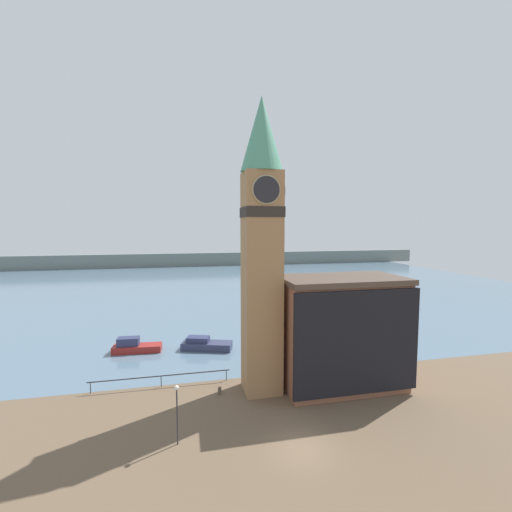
# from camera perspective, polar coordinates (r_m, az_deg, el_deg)

# --- Properties ---
(ground_plane) EXTENTS (160.00, 160.00, 0.00)m
(ground_plane) POSITION_cam_1_polar(r_m,az_deg,el_deg) (27.06, 7.66, -29.21)
(ground_plane) COLOR brown
(water) EXTENTS (160.00, 120.00, 0.00)m
(water) POSITION_cam_1_polar(r_m,az_deg,el_deg) (94.26, -7.48, -4.35)
(water) COLOR slate
(water) RESTS_ON ground_plane
(far_shoreline) EXTENTS (180.00, 3.00, 5.00)m
(far_shoreline) POSITION_cam_1_polar(r_m,az_deg,el_deg) (133.53, -8.97, -0.55)
(far_shoreline) COLOR slate
(far_shoreline) RESTS_ON water
(pier_railing) EXTENTS (13.03, 0.08, 1.09)m
(pier_railing) POSITION_cam_1_polar(r_m,az_deg,el_deg) (35.49, -15.55, -18.83)
(pier_railing) COLOR #232328
(pier_railing) RESTS_ON ground_plane
(clock_tower) EXTENTS (3.77, 3.77, 26.51)m
(clock_tower) POSITION_cam_1_polar(r_m,az_deg,el_deg) (30.67, 0.96, 2.95)
(clock_tower) COLOR #9E754C
(clock_tower) RESTS_ON ground_plane
(pier_building) EXTENTS (11.62, 6.66, 10.46)m
(pier_building) POSITION_cam_1_polar(r_m,az_deg,el_deg) (34.16, 14.05, -12.09)
(pier_building) COLOR #935B42
(pier_building) RESTS_ON ground_plane
(boat_near) EXTENTS (6.43, 3.81, 1.57)m
(boat_near) POSITION_cam_1_polar(r_m,az_deg,el_deg) (44.09, -8.44, -14.40)
(boat_near) COLOR #333856
(boat_near) RESTS_ON water
(boat_far) EXTENTS (5.79, 2.24, 1.81)m
(boat_far) POSITION_cam_1_polar(r_m,az_deg,el_deg) (45.30, -19.54, -14.03)
(boat_far) COLOR maroon
(boat_far) RESTS_ON water
(mooring_bollard_near) EXTENTS (0.33, 0.33, 0.73)m
(mooring_bollard_near) POSITION_cam_1_polar(r_m,az_deg,el_deg) (33.41, -6.09, -21.33)
(mooring_bollard_near) COLOR brown
(mooring_bollard_near) RESTS_ON ground_plane
(lamp_post) EXTENTS (0.32, 0.32, 4.26)m
(lamp_post) POSITION_cam_1_polar(r_m,az_deg,el_deg) (26.32, -13.04, -22.87)
(lamp_post) COLOR #2D2D33
(lamp_post) RESTS_ON ground_plane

